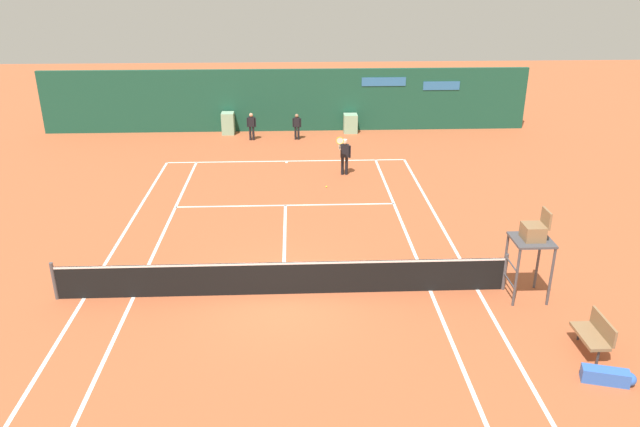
% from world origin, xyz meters
% --- Properties ---
extents(ground_plane, '(80.00, 80.00, 0.01)m').
position_xyz_m(ground_plane, '(-0.00, 0.58, 0.00)').
color(ground_plane, '#B25633').
extents(tennis_net, '(12.10, 0.10, 1.07)m').
position_xyz_m(tennis_net, '(0.00, 0.00, 0.51)').
color(tennis_net, '#4C4C51').
rests_on(tennis_net, ground_plane).
extents(sponsor_back_wall, '(25.00, 1.02, 3.19)m').
position_xyz_m(sponsor_back_wall, '(0.02, 16.97, 1.55)').
color(sponsor_back_wall, '#194C38').
rests_on(sponsor_back_wall, ground_plane).
extents(umpire_chair, '(1.00, 1.00, 2.49)m').
position_xyz_m(umpire_chair, '(6.45, -0.41, 1.69)').
color(umpire_chair, '#47474C').
rests_on(umpire_chair, ground_plane).
extents(player_bench, '(0.54, 1.12, 0.88)m').
position_xyz_m(player_bench, '(7.12, -2.92, 0.51)').
color(player_bench, '#38383D').
rests_on(player_bench, ground_plane).
extents(equipment_bag, '(1.10, 0.55, 0.32)m').
position_xyz_m(equipment_bag, '(6.98, -4.04, 0.16)').
color(equipment_bag, blue).
rests_on(equipment_bag, ground_plane).
extents(player_on_baseline, '(0.65, 0.63, 1.77)m').
position_xyz_m(player_on_baseline, '(2.43, 9.74, 0.93)').
color(player_on_baseline, black).
rests_on(player_on_baseline, ground_plane).
extents(ball_kid_centre_post, '(0.46, 0.19, 1.36)m').
position_xyz_m(ball_kid_centre_post, '(-1.74, 15.22, 0.79)').
color(ball_kid_centre_post, black).
rests_on(ball_kid_centre_post, ground_plane).
extents(ball_kid_right_post, '(0.43, 0.19, 1.30)m').
position_xyz_m(ball_kid_right_post, '(0.50, 15.22, 0.75)').
color(ball_kid_right_post, black).
rests_on(ball_kid_right_post, ground_plane).
extents(tennis_ball_mid_court, '(0.07, 0.07, 0.07)m').
position_xyz_m(tennis_ball_mid_court, '(1.60, 8.22, 0.03)').
color(tennis_ball_mid_court, '#CCE033').
rests_on(tennis_ball_mid_court, ground_plane).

